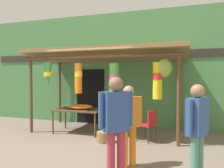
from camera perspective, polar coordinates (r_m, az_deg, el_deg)
name	(u,v)px	position (r m, az deg, el deg)	size (l,w,h in m)	color
ground_plane	(84,142)	(6.09, -7.24, -14.56)	(30.00, 30.00, 0.00)	#756656
shop_facade	(112,69)	(8.09, 0.09, 3.79)	(11.07, 0.29, 4.00)	#47844C
market_stall_canopy	(108,60)	(6.80, -1.08, 6.16)	(4.88, 2.15, 2.56)	brown
display_table	(79,111)	(6.96, -8.49, -6.92)	(1.48, 0.84, 0.73)	brown
flower_heap_on_table	(81,107)	(6.91, -7.98, -5.82)	(0.78, 0.54, 0.14)	orange
folding_chair	(149,123)	(6.04, 9.48, -9.82)	(0.53, 0.53, 0.84)	#AD1E1E
wicker_basket_by_table	(104,137)	(6.01, -2.09, -13.42)	(0.38, 0.38, 0.28)	olive
vendor_in_orange	(197,126)	(3.83, 21.03, -9.98)	(0.38, 0.54, 1.60)	#4C8E7A
customer_foreground	(129,119)	(4.30, 4.26, -9.04)	(0.45, 0.44, 1.55)	orange
shopper_by_bananas	(116,121)	(3.59, 1.02, -9.37)	(0.46, 0.43, 1.72)	#B23347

